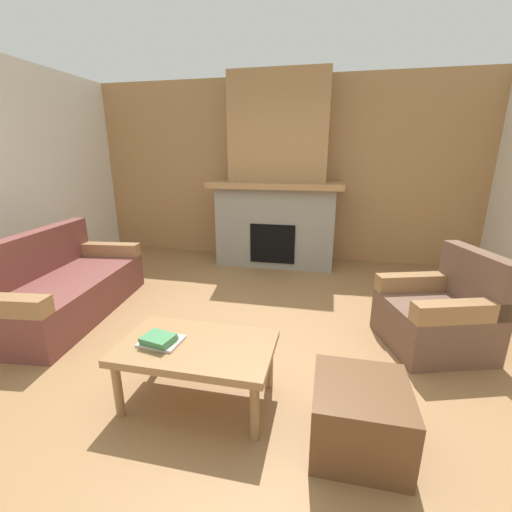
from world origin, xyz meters
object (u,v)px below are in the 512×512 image
couch (61,288)px  coffee_table (197,351)px  ottoman (359,416)px  fireplace (277,186)px  armchair (439,314)px

couch → coffee_table: 2.09m
ottoman → coffee_table: bearing=170.9°
fireplace → ottoman: fireplace is taller
couch → armchair: size_ratio=1.98×
ottoman → fireplace: bearing=106.5°
couch → armchair: (3.63, 0.15, 0.01)m
fireplace → armchair: size_ratio=2.83×
coffee_table → armchair: bearing=31.8°
coffee_table → ottoman: (1.03, -0.16, -0.18)m
fireplace → couch: fireplace is taller
fireplace → couch: bearing=-129.7°
couch → ottoman: bearing=-21.0°
armchair → coffee_table: size_ratio=0.95×
ottoman → couch: bearing=159.0°
armchair → ottoman: bearing=-120.4°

